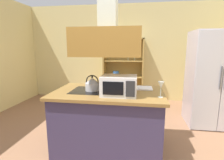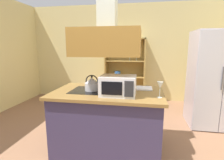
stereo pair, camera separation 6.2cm
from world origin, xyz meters
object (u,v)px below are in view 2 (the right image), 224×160
(refrigerator, at_px, (215,80))
(microwave, at_px, (118,86))
(cutting_board, at_px, (141,88))
(wine_glass_on_counter, at_px, (160,86))
(kettle, at_px, (92,84))
(dish_cabinet, at_px, (125,74))

(refrigerator, relative_size, microwave, 3.98)
(refrigerator, xyz_separation_m, cutting_board, (-1.39, -0.94, -0.01))
(refrigerator, bearing_deg, microwave, -141.12)
(cutting_board, xyz_separation_m, wine_glass_on_counter, (0.24, -0.44, 0.14))
(wine_glass_on_counter, bearing_deg, refrigerator, 50.21)
(wine_glass_on_counter, bearing_deg, microwave, 177.50)
(kettle, xyz_separation_m, wine_glass_on_counter, (0.94, -0.20, 0.06))
(dish_cabinet, distance_m, microwave, 2.71)
(dish_cabinet, distance_m, kettle, 2.54)
(microwave, relative_size, wine_glass_on_counter, 2.23)
(cutting_board, distance_m, microwave, 0.52)
(refrigerator, relative_size, cutting_board, 5.38)
(wine_glass_on_counter, bearing_deg, kettle, 168.11)
(refrigerator, height_order, wine_glass_on_counter, refrigerator)
(kettle, relative_size, cutting_board, 0.68)
(dish_cabinet, bearing_deg, refrigerator, -35.53)
(microwave, height_order, wine_glass_on_counter, microwave)
(dish_cabinet, xyz_separation_m, microwave, (0.19, -2.70, 0.26))
(wine_glass_on_counter, bearing_deg, cutting_board, 118.75)
(microwave, xyz_separation_m, wine_glass_on_counter, (0.53, -0.02, 0.02))
(cutting_board, height_order, wine_glass_on_counter, wine_glass_on_counter)
(kettle, xyz_separation_m, microwave, (0.41, -0.18, 0.03))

